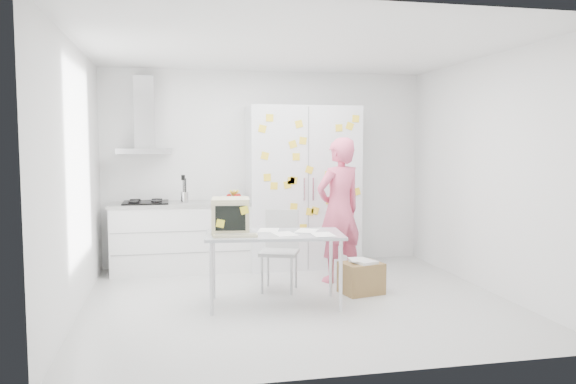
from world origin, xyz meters
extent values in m
cube|color=silver|center=(0.00, 0.00, -0.01)|extent=(4.50, 4.00, 0.02)
cube|color=white|center=(0.00, 2.00, 1.35)|extent=(4.50, 0.02, 2.70)
cube|color=white|center=(-2.25, 0.00, 1.35)|extent=(0.02, 4.00, 2.70)
cube|color=white|center=(2.25, 0.00, 1.35)|extent=(0.02, 4.00, 2.70)
cube|color=white|center=(0.00, 0.00, 2.70)|extent=(4.50, 4.00, 0.02)
cube|color=white|center=(-1.20, 1.70, 0.44)|extent=(1.80, 0.60, 0.88)
cube|color=gray|center=(-1.20, 1.40, 0.58)|extent=(1.76, 0.01, 0.01)
cube|color=gray|center=(-1.20, 1.40, 0.30)|extent=(1.76, 0.01, 0.01)
cube|color=#9E9E99|center=(-1.20, 1.70, 0.90)|extent=(1.84, 0.63, 0.04)
cube|color=black|center=(-1.65, 1.70, 0.93)|extent=(0.58, 0.50, 0.03)
cylinder|color=black|center=(-1.79, 1.58, 0.95)|extent=(0.14, 0.14, 0.02)
cylinder|color=black|center=(-1.51, 1.58, 0.95)|extent=(0.14, 0.14, 0.02)
cylinder|color=black|center=(-1.79, 1.82, 0.95)|extent=(0.14, 0.14, 0.02)
cylinder|color=black|center=(-1.51, 1.82, 0.95)|extent=(0.14, 0.14, 0.02)
cylinder|color=silver|center=(-1.15, 1.70, 0.99)|extent=(0.10, 0.10, 0.14)
cylinder|color=black|center=(-1.16, 1.71, 1.09)|extent=(0.01, 0.01, 0.30)
cylinder|color=black|center=(-1.13, 1.69, 1.09)|extent=(0.01, 0.01, 0.30)
cylinder|color=black|center=(-1.15, 1.72, 1.09)|extent=(0.01, 0.01, 0.30)
cube|color=black|center=(-1.16, 1.71, 1.25)|extent=(0.05, 0.01, 0.07)
imported|color=white|center=(-0.50, 1.70, 0.96)|extent=(0.31, 0.31, 0.08)
sphere|color=#B2140F|center=(-0.56, 1.72, 0.99)|extent=(0.08, 0.08, 0.08)
sphere|color=#B2140F|center=(-0.47, 1.65, 0.99)|extent=(0.08, 0.08, 0.08)
sphere|color=#B2140F|center=(-0.43, 1.74, 0.99)|extent=(0.08, 0.08, 0.08)
cylinder|color=yellow|center=(-0.52, 1.72, 1.03)|extent=(0.09, 0.17, 0.10)
cylinder|color=yellow|center=(-0.49, 1.72, 1.03)|extent=(0.04, 0.17, 0.10)
cylinder|color=yellow|center=(-0.47, 1.72, 1.03)|extent=(0.08, 0.17, 0.10)
cube|color=silver|center=(-1.65, 1.75, 1.60)|extent=(0.70, 0.48, 0.07)
cube|color=silver|center=(-1.65, 1.87, 2.10)|extent=(0.26, 0.24, 0.95)
cube|color=silver|center=(0.45, 1.68, 1.10)|extent=(1.50, 0.65, 2.20)
cube|color=slate|center=(0.45, 1.35, 1.10)|extent=(0.01, 0.01, 2.16)
cube|color=silver|center=(0.39, 1.34, 1.10)|extent=(0.02, 0.02, 0.30)
cube|color=silver|center=(0.51, 1.34, 1.10)|extent=(0.02, 0.02, 0.30)
cube|color=yellow|center=(0.86, 1.34, 1.90)|extent=(0.10, 0.00, 0.10)
cube|color=yellow|center=(1.01, 1.34, 1.93)|extent=(0.12, 0.00, 0.12)
cube|color=yellow|center=(1.12, 1.34, 1.05)|extent=(0.12, 0.00, 0.12)
cube|color=yellow|center=(0.22, 1.34, 1.21)|extent=(0.10, 0.00, 0.10)
cube|color=yellow|center=(0.46, 1.34, 1.35)|extent=(0.12, 0.00, 0.12)
cube|color=yellow|center=(0.83, 1.34, 0.86)|extent=(0.12, 0.00, 0.12)
cube|color=yellow|center=(0.25, 1.34, 0.87)|extent=(0.10, 0.00, 0.10)
cube|color=yellow|center=(0.32, 1.34, 1.95)|extent=(0.12, 0.00, 0.12)
cube|color=yellow|center=(0.54, 1.34, 0.81)|extent=(0.12, 0.00, 0.12)
cube|color=yellow|center=(0.86, 1.34, 1.19)|extent=(0.12, 0.00, 0.12)
cube|color=yellow|center=(0.74, 1.34, 0.94)|extent=(0.10, 0.00, 0.10)
cube|color=yellow|center=(0.24, 1.34, 1.69)|extent=(0.12, 0.00, 0.12)
cube|color=yellow|center=(-0.01, 1.34, 1.15)|extent=(0.10, 0.00, 0.10)
cube|color=yellow|center=(-0.10, 1.34, 1.26)|extent=(0.10, 0.00, 0.10)
cube|color=yellow|center=(-0.16, 1.34, 1.89)|extent=(0.11, 0.00, 0.11)
cube|color=yellow|center=(0.38, 1.34, 0.59)|extent=(0.10, 0.00, 0.10)
cube|color=yellow|center=(0.25, 1.34, 1.22)|extent=(0.11, 0.00, 0.11)
cube|color=yellow|center=(0.99, 1.34, 0.59)|extent=(0.11, 0.00, 0.11)
cube|color=yellow|center=(1.09, 1.34, 2.03)|extent=(0.10, 0.00, 0.10)
cube|color=yellow|center=(0.28, 1.34, 1.53)|extent=(0.10, 0.00, 0.10)
cube|color=yellow|center=(0.17, 1.34, 1.16)|extent=(0.11, 0.00, 0.11)
cube|color=yellow|center=(0.63, 1.34, 0.52)|extent=(0.10, 0.00, 0.10)
cube|color=yellow|center=(-0.07, 1.34, 2.03)|extent=(0.10, 0.00, 0.10)
cube|color=yellow|center=(-0.13, 1.34, 1.54)|extent=(0.12, 0.00, 0.12)
cube|color=yellow|center=(0.76, 1.34, 0.77)|extent=(0.11, 0.00, 0.11)
cube|color=yellow|center=(0.37, 1.34, 1.73)|extent=(0.11, 0.00, 0.11)
cube|color=yellow|center=(0.72, 1.34, 1.28)|extent=(0.11, 0.00, 0.11)
cube|color=yellow|center=(0.47, 1.34, 0.80)|extent=(0.11, 0.00, 0.11)
imported|color=#DF5778|center=(0.69, 0.75, 0.89)|extent=(0.76, 0.63, 1.77)
cube|color=#ACB0B7|center=(-0.27, -0.11, 0.75)|extent=(1.49, 0.86, 0.03)
cylinder|color=silver|center=(-0.95, -0.33, 0.36)|extent=(0.04, 0.04, 0.73)
cylinder|color=silver|center=(0.34, -0.47, 0.36)|extent=(0.04, 0.04, 0.73)
cylinder|color=silver|center=(-0.88, 0.26, 0.36)|extent=(0.04, 0.04, 0.73)
cylinder|color=silver|center=(0.41, 0.11, 0.36)|extent=(0.04, 0.04, 0.73)
cube|color=beige|center=(-0.71, 0.02, 0.95)|extent=(0.43, 0.45, 0.36)
cube|color=beige|center=(-0.74, -0.19, 0.95)|extent=(0.36, 0.06, 0.32)
cube|color=black|center=(-0.74, -0.20, 0.95)|extent=(0.30, 0.04, 0.25)
cube|color=yellow|center=(-0.84, -0.19, 0.90)|extent=(0.09, 0.01, 0.09)
cube|color=yellow|center=(-0.60, -0.22, 1.03)|extent=(0.10, 0.01, 0.10)
cube|color=beige|center=(-0.69, -0.24, 0.78)|extent=(0.46, 0.20, 0.03)
cube|color=gray|center=(-0.69, -0.24, 0.79)|extent=(0.42, 0.16, 0.01)
cube|color=white|center=(-0.18, -0.17, 0.77)|extent=(0.25, 0.33, 0.00)
cube|color=white|center=(0.09, -0.03, 0.77)|extent=(0.32, 0.36, 0.00)
cube|color=white|center=(0.20, -0.31, 0.77)|extent=(0.22, 0.30, 0.00)
cube|color=white|center=(-0.30, 0.10, 0.77)|extent=(0.28, 0.35, 0.00)
cube|color=#AAA9A8|center=(-0.11, 0.45, 0.45)|extent=(0.54, 0.54, 0.04)
cube|color=#AAA9A8|center=(-0.04, 0.63, 0.69)|extent=(0.38, 0.17, 0.46)
cylinder|color=#A5A6AA|center=(-0.33, 0.36, 0.21)|extent=(0.04, 0.04, 0.43)
cylinder|color=#A5A6AA|center=(-0.02, 0.23, 0.21)|extent=(0.04, 0.04, 0.43)
cylinder|color=#A5A6AA|center=(-0.21, 0.67, 0.21)|extent=(0.04, 0.04, 0.43)
cylinder|color=#A5A6AA|center=(0.11, 0.55, 0.21)|extent=(0.04, 0.04, 0.43)
cube|color=olive|center=(0.78, 0.15, 0.18)|extent=(0.51, 0.44, 0.35)
cube|color=silver|center=(0.80, 0.13, 0.37)|extent=(0.29, 0.34, 0.03)
cube|color=silver|center=(0.74, 0.18, 0.39)|extent=(0.21, 0.28, 0.00)
camera|label=1|loc=(-1.31, -5.81, 1.70)|focal=35.00mm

